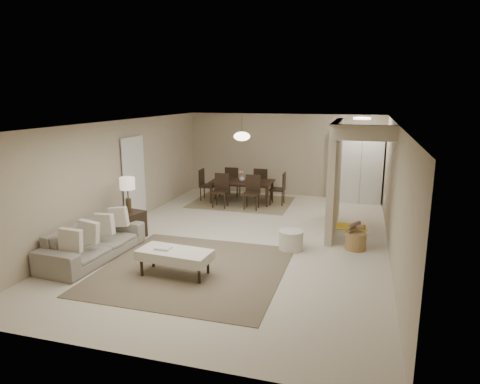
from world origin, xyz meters
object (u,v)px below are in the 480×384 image
(wicker_basket, at_px, (356,241))
(dining_table, at_px, (242,192))
(ottoman_bench, at_px, (175,255))
(round_pouf, at_px, (291,240))
(sofa, at_px, (93,242))
(side_table, at_px, (130,225))
(pantry_cabinet, at_px, (361,166))

(wicker_basket, distance_m, dining_table, 4.51)
(ottoman_bench, xyz_separation_m, dining_table, (-0.31, 5.28, -0.05))
(ottoman_bench, bearing_deg, round_pouf, 51.46)
(sofa, xyz_separation_m, side_table, (0.05, 1.25, -0.03))
(round_pouf, xyz_separation_m, wicker_basket, (1.25, 0.37, -0.02))
(round_pouf, bearing_deg, dining_table, 120.28)
(side_table, bearing_deg, sofa, -92.29)
(dining_table, bearing_deg, ottoman_bench, -88.61)
(pantry_cabinet, distance_m, wicker_basket, 4.24)
(pantry_cabinet, xyz_separation_m, side_table, (-4.75, -4.79, -0.75))
(pantry_cabinet, relative_size, round_pouf, 4.15)
(round_pouf, xyz_separation_m, dining_table, (-2.02, 3.47, 0.12))
(dining_table, bearing_deg, round_pouf, -61.66)
(sofa, distance_m, dining_table, 5.21)
(side_table, distance_m, round_pouf, 3.51)
(pantry_cabinet, relative_size, wicker_basket, 5.06)
(ottoman_bench, height_order, side_table, side_table)
(round_pouf, relative_size, wicker_basket, 1.22)
(pantry_cabinet, relative_size, dining_table, 1.17)
(pantry_cabinet, xyz_separation_m, round_pouf, (-1.25, -4.52, -0.85))
(dining_table, bearing_deg, sofa, -108.95)
(side_table, xyz_separation_m, dining_table, (1.47, 3.73, 0.02))
(pantry_cabinet, bearing_deg, round_pouf, -105.49)
(round_pouf, bearing_deg, ottoman_bench, -133.45)
(ottoman_bench, relative_size, wicker_basket, 3.16)
(pantry_cabinet, bearing_deg, wicker_basket, -90.03)
(sofa, xyz_separation_m, wicker_basket, (4.80, 1.88, -0.15))
(pantry_cabinet, distance_m, round_pouf, 4.77)
(ottoman_bench, bearing_deg, side_table, 143.90)
(sofa, height_order, wicker_basket, sofa)
(side_table, height_order, round_pouf, side_table)
(sofa, distance_m, side_table, 1.25)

